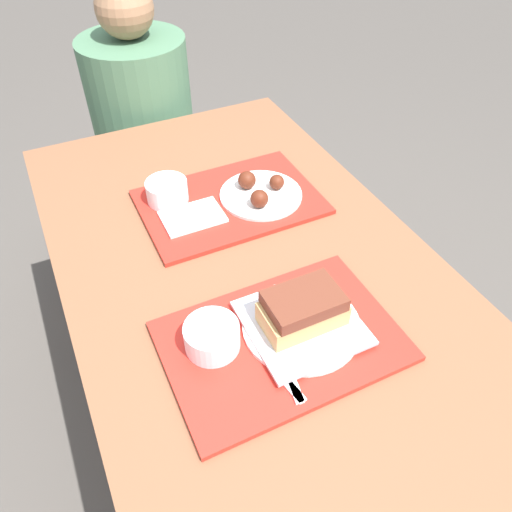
{
  "coord_description": "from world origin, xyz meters",
  "views": [
    {
      "loc": [
        -0.33,
        -0.67,
        1.54
      ],
      "look_at": [
        0.0,
        0.03,
        0.8
      ],
      "focal_mm": 35.0,
      "sensor_mm": 36.0,
      "label": 1
    }
  ],
  "objects_px": {
    "tray_far": "(230,202)",
    "bowl_coleslaw_far": "(167,190)",
    "tray_near": "(281,341)",
    "wings_plate_far": "(260,192)",
    "brisket_sandwich_plate": "(302,316)",
    "person_seated_across": "(141,104)",
    "bowl_coleslaw_near": "(212,336)"
  },
  "relations": [
    {
      "from": "tray_near",
      "to": "brisket_sandwich_plate",
      "type": "bearing_deg",
      "value": 11.6
    },
    {
      "from": "tray_near",
      "to": "person_seated_across",
      "type": "relative_size",
      "value": 0.64
    },
    {
      "from": "wings_plate_far",
      "to": "tray_near",
      "type": "bearing_deg",
      "value": -110.7
    },
    {
      "from": "tray_near",
      "to": "tray_far",
      "type": "xyz_separation_m",
      "value": [
        0.08,
        0.44,
        0.0
      ]
    },
    {
      "from": "tray_far",
      "to": "person_seated_across",
      "type": "distance_m",
      "value": 0.71
    },
    {
      "from": "bowl_coleslaw_near",
      "to": "person_seated_across",
      "type": "distance_m",
      "value": 1.12
    },
    {
      "from": "bowl_coleslaw_far",
      "to": "wings_plate_far",
      "type": "height_order",
      "value": "same"
    },
    {
      "from": "bowl_coleslaw_far",
      "to": "person_seated_across",
      "type": "distance_m",
      "value": 0.65
    },
    {
      "from": "tray_far",
      "to": "bowl_coleslaw_near",
      "type": "distance_m",
      "value": 0.45
    },
    {
      "from": "tray_far",
      "to": "wings_plate_far",
      "type": "relative_size",
      "value": 2.11
    },
    {
      "from": "bowl_coleslaw_near",
      "to": "person_seated_across",
      "type": "relative_size",
      "value": 0.15
    },
    {
      "from": "bowl_coleslaw_far",
      "to": "wings_plate_far",
      "type": "xyz_separation_m",
      "value": [
        0.21,
        -0.09,
        -0.02
      ]
    },
    {
      "from": "tray_near",
      "to": "wings_plate_far",
      "type": "distance_m",
      "value": 0.45
    },
    {
      "from": "bowl_coleslaw_near",
      "to": "bowl_coleslaw_far",
      "type": "relative_size",
      "value": 1.0
    },
    {
      "from": "bowl_coleslaw_near",
      "to": "bowl_coleslaw_far",
      "type": "bearing_deg",
      "value": 81.77
    },
    {
      "from": "person_seated_across",
      "to": "bowl_coleslaw_far",
      "type": "bearing_deg",
      "value": -99.22
    },
    {
      "from": "tray_near",
      "to": "wings_plate_far",
      "type": "height_order",
      "value": "wings_plate_far"
    },
    {
      "from": "tray_far",
      "to": "bowl_coleslaw_far",
      "type": "xyz_separation_m",
      "value": [
        -0.14,
        0.07,
        0.04
      ]
    },
    {
      "from": "bowl_coleslaw_far",
      "to": "tray_near",
      "type": "bearing_deg",
      "value": -83.77
    },
    {
      "from": "tray_far",
      "to": "wings_plate_far",
      "type": "height_order",
      "value": "wings_plate_far"
    },
    {
      "from": "brisket_sandwich_plate",
      "to": "wings_plate_far",
      "type": "xyz_separation_m",
      "value": [
        0.11,
        0.41,
        -0.02
      ]
    },
    {
      "from": "bowl_coleslaw_near",
      "to": "wings_plate_far",
      "type": "xyz_separation_m",
      "value": [
        0.28,
        0.38,
        -0.02
      ]
    },
    {
      "from": "bowl_coleslaw_near",
      "to": "brisket_sandwich_plate",
      "type": "height_order",
      "value": "brisket_sandwich_plate"
    },
    {
      "from": "tray_near",
      "to": "brisket_sandwich_plate",
      "type": "height_order",
      "value": "brisket_sandwich_plate"
    },
    {
      "from": "brisket_sandwich_plate",
      "to": "person_seated_across",
      "type": "xyz_separation_m",
      "value": [
        -0.0,
        1.13,
        -0.08
      ]
    },
    {
      "from": "tray_near",
      "to": "tray_far",
      "type": "distance_m",
      "value": 0.45
    },
    {
      "from": "wings_plate_far",
      "to": "person_seated_across",
      "type": "bearing_deg",
      "value": 98.69
    },
    {
      "from": "bowl_coleslaw_far",
      "to": "tray_far",
      "type": "bearing_deg",
      "value": -26.08
    },
    {
      "from": "bowl_coleslaw_near",
      "to": "wings_plate_far",
      "type": "relative_size",
      "value": 0.49
    },
    {
      "from": "tray_far",
      "to": "brisket_sandwich_plate",
      "type": "relative_size",
      "value": 1.92
    },
    {
      "from": "tray_far",
      "to": "tray_near",
      "type": "bearing_deg",
      "value": -100.84
    },
    {
      "from": "bowl_coleslaw_far",
      "to": "wings_plate_far",
      "type": "distance_m",
      "value": 0.23
    }
  ]
}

